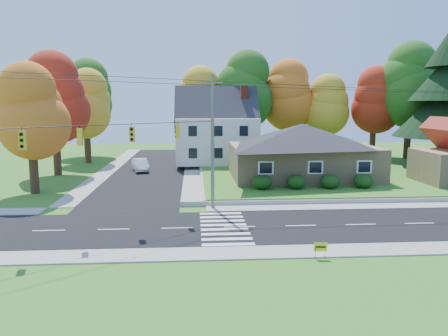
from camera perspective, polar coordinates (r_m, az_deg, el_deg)
The scene contains 23 objects.
ground at distance 28.37m, azimuth 2.04°, elevation -7.72°, with size 120.00×120.00×0.00m, color #3D7923.
road_main at distance 28.36m, azimuth 2.04°, elevation -7.70°, with size 90.00×8.00×0.02m, color black.
road_cross at distance 53.92m, azimuth -9.38°, elevation -0.09°, with size 8.00×44.00×0.02m, color black.
sidewalk_north at distance 33.17m, azimuth 1.13°, elevation -5.26°, with size 90.00×2.00×0.08m, color #9C9A90.
sidewalk_south at distance 23.62m, azimuth 3.33°, elevation -10.98°, with size 90.00×2.00×0.08m, color #9C9A90.
lawn at distance 51.23m, azimuth 14.13°, elevation -0.40°, with size 30.00×30.00×0.50m, color #3D7923.
ranch_house at distance 44.69m, azimuth 10.15°, elevation 2.36°, with size 14.60×10.60×5.40m.
colonial_house at distance 55.27m, azimuth -0.94°, elevation 5.00°, with size 10.40×8.40×9.60m.
hedge_row at distance 38.92m, azimuth 11.57°, elevation -1.73°, with size 10.70×1.70×1.27m.
traffic_infrastructure at distance 28.71m, azimuth 1.51°, elevation 2.95°, with size 38.10×10.66×10.00m.
tree_lot_0 at distance 61.10m, azimuth -3.19°, elevation 8.81°, with size 6.72×6.72×12.51m.
tree_lot_1 at distance 60.51m, azimuth 2.59°, elevation 10.05°, with size 7.84×7.84×14.60m.
tree_lot_2 at distance 62.45m, azimuth 8.03°, elevation 9.33°, with size 7.28×7.28×13.56m.
tree_lot_3 at distance 63.00m, azimuth 13.60°, elevation 7.98°, with size 6.16×6.16×11.47m.
tree_lot_4 at distance 64.13m, azimuth 19.06°, elevation 8.35°, with size 6.72×6.72×12.51m.
tree_lot_5 at distance 64.03m, azimuth 23.20°, elevation 9.89°, with size 8.40×8.40×15.64m.
tree_west_0 at distance 41.57m, azimuth -24.00°, elevation 6.70°, with size 6.16×6.16×11.47m.
tree_west_1 at distance 51.37m, azimuth -21.34°, elevation 8.50°, with size 7.28×7.28×13.56m.
tree_west_2 at distance 60.76m, azimuth -17.59°, elevation 7.96°, with size 6.72×6.72×12.51m.
tree_west_3 at distance 69.01m, azimuth -17.71°, elevation 9.05°, with size 7.84×7.84×14.60m.
white_car at distance 52.06m, azimuth -10.87°, elevation 0.39°, with size 1.54×4.42×1.46m, color silver.
fire_hydrant at distance 33.39m, azimuth -1.47°, elevation -4.65°, with size 0.40×0.31×0.70m.
yard_sign at distance 23.19m, azimuth 12.48°, elevation -10.07°, with size 0.68×0.09×0.85m.
Camera 1 is at (-2.89, -27.10, 7.89)m, focal length 35.00 mm.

